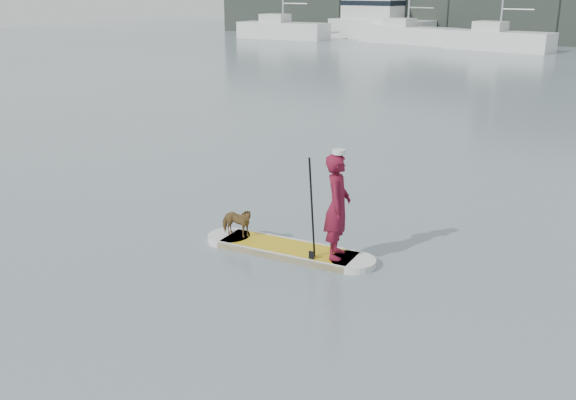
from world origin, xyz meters
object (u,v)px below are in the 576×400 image
Objects in this scene: paddleboard at (288,249)px; dog at (237,222)px; sailboat_c at (498,39)px; sailboat_b at (407,33)px; motor_yacht_b at (377,19)px; paddler at (337,206)px; sailboat_a at (282,29)px.

dog reaches higher than paddleboard.
sailboat_c is (-7.91, 41.50, 0.43)m from dog.
sailboat_c is at bearing -5.60° from sailboat_b.
motor_yacht_b is (-20.82, 46.73, 1.39)m from dog.
paddleboard is 1.13m from dog.
paddler is 0.15× the size of sailboat_b.
sailboat_a is 20.17m from sailboat_c.
dog is 0.05× the size of sailboat_a.
paddler is 42.41m from sailboat_c.
paddleboard is at bearing -92.36° from dog.
paddleboard is 0.33× the size of motor_yacht_b.
sailboat_c reaches higher than dog.
motor_yacht_b is at bearing 163.48° from sailboat_c.
sailboat_a is (-29.14, 41.68, 0.82)m from paddleboard.
sailboat_a is 11.86m from sailboat_b.
dog is at bearing -180.00° from paddleboard.
sailboat_a is at bearing 13.21° from paddler.
paddler reaches higher than dog.
sailboat_a is (-30.07, 41.56, -0.15)m from paddler.
sailboat_b reaches higher than dog.
sailboat_c is at bearing -4.72° from sailboat_a.
sailboat_b is at bearing -29.60° from motor_yacht_b.
motor_yacht_b is (-4.48, 3.17, 0.92)m from sailboat_b.
paddler is (0.93, 0.12, 0.97)m from paddleboard.
sailboat_c is at bearing 1.12° from dog.
dog is (-2.00, -0.26, -0.62)m from paddler.
motor_yacht_b is (7.25, 4.92, 0.92)m from sailboat_a.
sailboat_a is at bearing -175.35° from sailboat_c.
sailboat_b reaches higher than sailboat_a.
motor_yacht_b is at bearing 30.35° from sailboat_a.
motor_yacht_b is at bearing 14.34° from dog.
sailboat_b is at bearing 171.77° from sailboat_c.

